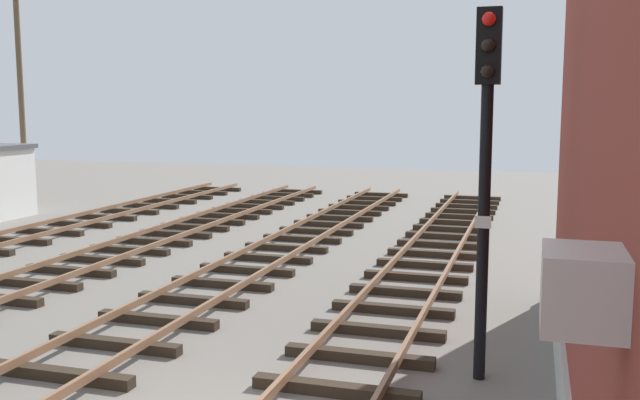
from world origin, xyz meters
name	(u,v)px	position (x,y,z in m)	size (l,w,h in m)	color
signal_mast	(486,152)	(2.73, 3.40, 3.49)	(0.36, 0.40, 5.58)	black
utility_pole_far	(21,92)	(-17.85, 18.34, 4.82)	(1.80, 0.24, 9.25)	brown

